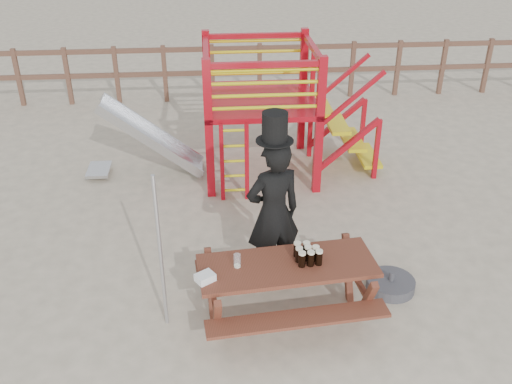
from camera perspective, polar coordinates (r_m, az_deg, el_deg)
name	(u,v)px	position (r m, az deg, el deg)	size (l,w,h in m)	color
ground	(270,317)	(6.42, 1.41, -12.39)	(60.00, 60.00, 0.00)	#C3B298
back_fence	(236,66)	(12.30, -2.01, 12.49)	(15.09, 0.09, 1.20)	brown
playground_fort	(255,109)	(8.97, -0.11, 8.35)	(4.71, 1.84, 2.10)	#AC0B17
picnic_table	(287,284)	(6.14, 3.09, -9.18)	(1.96, 1.45, 0.72)	maroon
man_with_hat	(273,210)	(6.44, 1.76, -1.79)	(0.75, 0.61, 2.12)	black
metal_pole	(161,254)	(5.87, -9.53, -6.17)	(0.04, 0.04, 1.80)	#B2B2B7
parasol_base	(391,284)	(6.93, 13.31, -8.96)	(0.56, 0.56, 0.24)	#3E3E43
paper_bag	(205,278)	(5.74, -5.11, -8.52)	(0.18, 0.14, 0.08)	white
stout_pints	(307,254)	(5.98, 5.14, -6.21)	(0.28, 0.26, 0.17)	black
empty_glasses	(237,261)	(5.89, -1.90, -6.93)	(0.08, 0.08, 0.15)	silver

